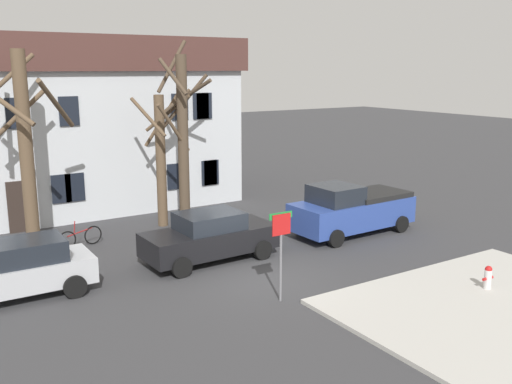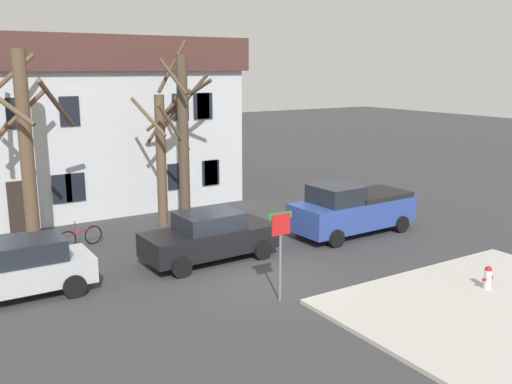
{
  "view_description": "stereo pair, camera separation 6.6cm",
  "coord_description": "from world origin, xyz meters",
  "px_view_note": "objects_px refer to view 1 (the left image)",
  "views": [
    {
      "loc": [
        -9.08,
        -14.25,
        6.53
      ],
      "look_at": [
        1.39,
        2.34,
        2.24
      ],
      "focal_mm": 39.91,
      "sensor_mm": 36.0,
      "label": 1
    },
    {
      "loc": [
        -9.02,
        -14.29,
        6.53
      ],
      "look_at": [
        1.39,
        2.34,
        2.24
      ],
      "focal_mm": 39.91,
      "sensor_mm": 36.0,
      "label": 2
    }
  ],
  "objects_px": {
    "tree_bare_mid": "(161,154)",
    "bicycle_leaning": "(80,237)",
    "pickup_truck_blue": "(351,209)",
    "tree_bare_near": "(24,141)",
    "building_main": "(65,122)",
    "street_sign_pole": "(281,239)",
    "fire_hydrant": "(488,277)",
    "tree_bare_far": "(183,134)",
    "car_black_sedan": "(210,236)",
    "car_silver_wagon": "(12,270)"
  },
  "relations": [
    {
      "from": "tree_bare_far",
      "to": "street_sign_pole",
      "type": "height_order",
      "value": "tree_bare_far"
    },
    {
      "from": "building_main",
      "to": "tree_bare_mid",
      "type": "height_order",
      "value": "building_main"
    },
    {
      "from": "tree_bare_near",
      "to": "tree_bare_mid",
      "type": "relative_size",
      "value": 1.3
    },
    {
      "from": "tree_bare_mid",
      "to": "bicycle_leaning",
      "type": "distance_m",
      "value": 4.81
    },
    {
      "from": "tree_bare_mid",
      "to": "fire_hydrant",
      "type": "relative_size",
      "value": 7.88
    },
    {
      "from": "tree_bare_mid",
      "to": "street_sign_pole",
      "type": "relative_size",
      "value": 2.12
    },
    {
      "from": "tree_bare_far",
      "to": "pickup_truck_blue",
      "type": "bearing_deg",
      "value": -43.12
    },
    {
      "from": "pickup_truck_blue",
      "to": "bicycle_leaning",
      "type": "bearing_deg",
      "value": 157.45
    },
    {
      "from": "building_main",
      "to": "car_silver_wagon",
      "type": "bearing_deg",
      "value": -111.82
    },
    {
      "from": "car_black_sedan",
      "to": "tree_bare_far",
      "type": "bearing_deg",
      "value": 75.07
    },
    {
      "from": "pickup_truck_blue",
      "to": "bicycle_leaning",
      "type": "height_order",
      "value": "pickup_truck_blue"
    },
    {
      "from": "car_black_sedan",
      "to": "tree_bare_near",
      "type": "bearing_deg",
      "value": 134.83
    },
    {
      "from": "building_main",
      "to": "fire_hydrant",
      "type": "distance_m",
      "value": 20.05
    },
    {
      "from": "car_black_sedan",
      "to": "street_sign_pole",
      "type": "xyz_separation_m",
      "value": [
        0.06,
        -4.21,
        0.98
      ]
    },
    {
      "from": "fire_hydrant",
      "to": "street_sign_pole",
      "type": "bearing_deg",
      "value": 153.73
    },
    {
      "from": "building_main",
      "to": "fire_hydrant",
      "type": "xyz_separation_m",
      "value": [
        7.46,
        -18.27,
        -3.53
      ]
    },
    {
      "from": "bicycle_leaning",
      "to": "pickup_truck_blue",
      "type": "bearing_deg",
      "value": -22.55
    },
    {
      "from": "tree_bare_mid",
      "to": "fire_hydrant",
      "type": "distance_m",
      "value": 13.33
    },
    {
      "from": "building_main",
      "to": "car_black_sedan",
      "type": "relative_size",
      "value": 3.3
    },
    {
      "from": "car_black_sedan",
      "to": "street_sign_pole",
      "type": "height_order",
      "value": "street_sign_pole"
    },
    {
      "from": "car_silver_wagon",
      "to": "tree_bare_mid",
      "type": "bearing_deg",
      "value": 36.41
    },
    {
      "from": "building_main",
      "to": "tree_bare_far",
      "type": "bearing_deg",
      "value": -65.17
    },
    {
      "from": "street_sign_pole",
      "to": "pickup_truck_blue",
      "type": "bearing_deg",
      "value": 33.12
    },
    {
      "from": "building_main",
      "to": "street_sign_pole",
      "type": "xyz_separation_m",
      "value": [
        1.9,
        -15.53,
        -2.17
      ]
    },
    {
      "from": "tree_bare_mid",
      "to": "car_black_sedan",
      "type": "distance_m",
      "value": 5.53
    },
    {
      "from": "car_silver_wagon",
      "to": "fire_hydrant",
      "type": "height_order",
      "value": "car_silver_wagon"
    },
    {
      "from": "car_black_sedan",
      "to": "pickup_truck_blue",
      "type": "height_order",
      "value": "pickup_truck_blue"
    },
    {
      "from": "tree_bare_near",
      "to": "bicycle_leaning",
      "type": "xyz_separation_m",
      "value": [
        1.49,
        -0.99,
        -3.58
      ]
    },
    {
      "from": "street_sign_pole",
      "to": "fire_hydrant",
      "type": "bearing_deg",
      "value": -26.27
    },
    {
      "from": "fire_hydrant",
      "to": "bicycle_leaning",
      "type": "bearing_deg",
      "value": 129.62
    },
    {
      "from": "tree_bare_near",
      "to": "car_black_sedan",
      "type": "height_order",
      "value": "tree_bare_near"
    },
    {
      "from": "tree_bare_far",
      "to": "car_black_sedan",
      "type": "relative_size",
      "value": 1.64
    },
    {
      "from": "car_silver_wagon",
      "to": "fire_hydrant",
      "type": "xyz_separation_m",
      "value": [
        11.97,
        -7.0,
        -0.4
      ]
    },
    {
      "from": "tree_bare_near",
      "to": "tree_bare_far",
      "type": "distance_m",
      "value": 6.12
    },
    {
      "from": "building_main",
      "to": "tree_bare_near",
      "type": "bearing_deg",
      "value": -115.29
    },
    {
      "from": "building_main",
      "to": "tree_bare_near",
      "type": "relative_size",
      "value": 2.15
    },
    {
      "from": "tree_bare_far",
      "to": "pickup_truck_blue",
      "type": "xyz_separation_m",
      "value": [
        5.09,
        -4.77,
        -2.88
      ]
    },
    {
      "from": "tree_bare_near",
      "to": "tree_bare_mid",
      "type": "bearing_deg",
      "value": 1.72
    },
    {
      "from": "tree_bare_near",
      "to": "street_sign_pole",
      "type": "relative_size",
      "value": 2.75
    },
    {
      "from": "car_black_sedan",
      "to": "fire_hydrant",
      "type": "distance_m",
      "value": 8.95
    },
    {
      "from": "building_main",
      "to": "car_black_sedan",
      "type": "xyz_separation_m",
      "value": [
        1.84,
        -11.32,
        -3.15
      ]
    },
    {
      "from": "tree_bare_near",
      "to": "fire_hydrant",
      "type": "height_order",
      "value": "tree_bare_near"
    },
    {
      "from": "tree_bare_near",
      "to": "car_silver_wagon",
      "type": "bearing_deg",
      "value": -106.96
    },
    {
      "from": "fire_hydrant",
      "to": "bicycle_leaning",
      "type": "xyz_separation_m",
      "value": [
        -9.0,
        10.87,
        -0.12
      ]
    },
    {
      "from": "tree_bare_near",
      "to": "bicycle_leaning",
      "type": "bearing_deg",
      "value": -33.5
    },
    {
      "from": "street_sign_pole",
      "to": "bicycle_leaning",
      "type": "xyz_separation_m",
      "value": [
        -3.44,
        8.13,
        -1.47
      ]
    },
    {
      "from": "tree_bare_mid",
      "to": "tree_bare_far",
      "type": "xyz_separation_m",
      "value": [
        0.8,
        -0.41,
        0.84
      ]
    },
    {
      "from": "tree_bare_mid",
      "to": "fire_hydrant",
      "type": "xyz_separation_m",
      "value": [
        5.18,
        -12.02,
        -2.56
      ]
    },
    {
      "from": "building_main",
      "to": "tree_bare_mid",
      "type": "distance_m",
      "value": 6.73
    },
    {
      "from": "tree_bare_far",
      "to": "street_sign_pole",
      "type": "distance_m",
      "value": 9.17
    }
  ]
}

